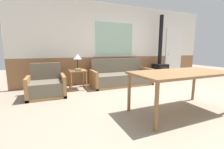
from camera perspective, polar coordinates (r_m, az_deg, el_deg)
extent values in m
plane|color=gray|center=(3.57, 23.36, -10.14)|extent=(16.00, 16.00, 0.00)
cube|color=#8E603D|center=(5.56, 3.87, 2.17)|extent=(7.20, 0.06, 0.90)
cube|color=silver|center=(5.56, 4.03, 16.12)|extent=(7.20, 0.06, 1.80)
cube|color=white|center=(5.36, 0.96, 13.38)|extent=(1.48, 0.01, 1.19)
cube|color=#99BCA8|center=(5.35, 0.99, 13.39)|extent=(1.40, 0.02, 1.11)
cube|color=#9E7042|center=(4.94, 3.65, -3.70)|extent=(1.98, 0.81, 0.06)
cube|color=#6B6051|center=(4.88, 3.78, -1.52)|extent=(1.82, 0.73, 0.33)
cube|color=#6B6051|center=(5.16, 1.97, 3.55)|extent=(1.82, 0.10, 0.47)
cube|color=#9E7042|center=(4.56, -7.11, -1.85)|extent=(0.08, 0.81, 0.53)
cube|color=#9E7042|center=(5.38, 12.80, -0.28)|extent=(0.08, 0.81, 0.53)
cube|color=#9E7042|center=(4.11, -23.44, -7.19)|extent=(0.88, 0.78, 0.06)
cube|color=#6B6051|center=(4.04, -23.62, -4.70)|extent=(0.72, 0.70, 0.32)
cube|color=#6B6051|center=(4.33, -23.90, 1.23)|extent=(0.72, 0.10, 0.43)
cube|color=#9E7042|center=(4.08, -29.30, -4.41)|extent=(0.08, 0.78, 0.52)
cube|color=#9E7042|center=(4.06, -17.99, -3.71)|extent=(0.08, 0.78, 0.52)
cube|color=#9E7042|center=(4.47, -13.04, 1.47)|extent=(0.48, 0.48, 0.03)
cylinder|color=#9E7042|center=(4.28, -15.19, -2.80)|extent=(0.04, 0.04, 0.53)
cylinder|color=#9E7042|center=(4.36, -9.69, -2.40)|extent=(0.04, 0.04, 0.53)
cylinder|color=#9E7042|center=(4.69, -15.89, -1.78)|extent=(0.04, 0.04, 0.53)
cylinder|color=#9E7042|center=(4.76, -10.85, -1.43)|extent=(0.04, 0.04, 0.53)
cylinder|color=black|center=(4.56, -12.88, 1.93)|extent=(0.18, 0.18, 0.02)
cylinder|color=black|center=(4.54, -12.95, 3.89)|extent=(0.02, 0.02, 0.29)
cone|color=silver|center=(4.52, -13.05, 6.66)|extent=(0.25, 0.25, 0.15)
cube|color=#234799|center=(4.38, -12.82, 1.66)|extent=(0.16, 0.15, 0.02)
cube|color=gold|center=(4.38, -12.82, 2.00)|extent=(0.16, 0.11, 0.03)
cube|color=olive|center=(2.98, 24.84, 0.58)|extent=(1.81, 0.89, 0.04)
cylinder|color=olive|center=(2.22, 16.53, -11.81)|extent=(0.06, 0.06, 0.72)
cylinder|color=olive|center=(2.83, 6.53, -6.87)|extent=(0.06, 0.06, 0.72)
cylinder|color=olive|center=(3.93, 28.69, -3.38)|extent=(0.06, 0.06, 0.72)
cylinder|color=black|center=(5.73, 17.50, -2.09)|extent=(0.04, 0.04, 0.10)
cylinder|color=black|center=(5.96, 20.09, -1.79)|extent=(0.04, 0.04, 0.10)
cylinder|color=black|center=(6.02, 15.16, -1.44)|extent=(0.04, 0.04, 0.10)
cylinder|color=black|center=(6.24, 17.71, -1.18)|extent=(0.04, 0.04, 0.10)
cube|color=black|center=(5.94, 17.76, 1.34)|extent=(0.44, 0.48, 0.52)
cube|color=black|center=(5.76, 19.33, 1.02)|extent=(0.26, 0.01, 0.37)
cylinder|color=black|center=(5.93, 18.02, 12.38)|extent=(0.14, 0.14, 1.76)
cube|color=white|center=(6.89, 22.38, 7.54)|extent=(0.84, 0.04, 2.02)
sphere|color=silver|center=(6.66, 20.80, 7.25)|extent=(0.06, 0.06, 0.06)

